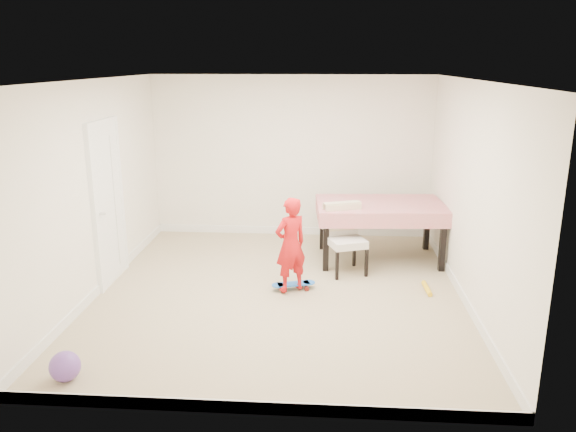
# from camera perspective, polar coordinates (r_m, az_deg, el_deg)

# --- Properties ---
(ground) EXTENTS (5.00, 5.00, 0.00)m
(ground) POSITION_cam_1_polar(r_m,az_deg,el_deg) (7.09, -0.93, -7.84)
(ground) COLOR tan
(ground) RESTS_ON ground
(ceiling) EXTENTS (4.50, 5.00, 0.04)m
(ceiling) POSITION_cam_1_polar(r_m,az_deg,el_deg) (6.51, -1.03, 13.49)
(ceiling) COLOR white
(ceiling) RESTS_ON wall_back
(wall_back) EXTENTS (4.50, 0.04, 2.60)m
(wall_back) POSITION_cam_1_polar(r_m,az_deg,el_deg) (9.10, 0.37, 5.99)
(wall_back) COLOR white
(wall_back) RESTS_ON ground
(wall_front) EXTENTS (4.50, 0.04, 2.60)m
(wall_front) POSITION_cam_1_polar(r_m,az_deg,el_deg) (4.31, -3.81, -5.03)
(wall_front) COLOR white
(wall_front) RESTS_ON ground
(wall_left) EXTENTS (0.04, 5.00, 2.60)m
(wall_left) POSITION_cam_1_polar(r_m,az_deg,el_deg) (7.22, -18.92, 2.60)
(wall_left) COLOR white
(wall_left) RESTS_ON ground
(wall_right) EXTENTS (0.04, 5.00, 2.60)m
(wall_right) POSITION_cam_1_polar(r_m,az_deg,el_deg) (6.86, 17.93, 2.04)
(wall_right) COLOR white
(wall_right) RESTS_ON ground
(door) EXTENTS (0.11, 0.94, 2.11)m
(door) POSITION_cam_1_polar(r_m,az_deg,el_deg) (7.55, -17.83, 1.08)
(door) COLOR white
(door) RESTS_ON ground
(baseboard_back) EXTENTS (4.50, 0.02, 0.12)m
(baseboard_back) POSITION_cam_1_polar(r_m,az_deg,el_deg) (9.40, 0.36, -1.48)
(baseboard_back) COLOR white
(baseboard_back) RESTS_ON ground
(baseboard_front) EXTENTS (4.50, 0.02, 0.12)m
(baseboard_front) POSITION_cam_1_polar(r_m,az_deg,el_deg) (4.88, -3.55, -18.83)
(baseboard_front) COLOR white
(baseboard_front) RESTS_ON ground
(baseboard_left) EXTENTS (0.02, 5.00, 0.12)m
(baseboard_left) POSITION_cam_1_polar(r_m,az_deg,el_deg) (7.58, -18.17, -6.57)
(baseboard_left) COLOR white
(baseboard_left) RESTS_ON ground
(baseboard_right) EXTENTS (0.02, 5.00, 0.12)m
(baseboard_right) POSITION_cam_1_polar(r_m,az_deg,el_deg) (7.24, 17.19, -7.55)
(baseboard_right) COLOR white
(baseboard_right) RESTS_ON ground
(dining_table) EXTENTS (1.86, 1.23, 0.85)m
(dining_table) POSITION_cam_1_polar(r_m,az_deg,el_deg) (8.22, 9.26, -1.56)
(dining_table) COLOR red
(dining_table) RESTS_ON ground
(dining_chair) EXTENTS (0.69, 0.74, 0.95)m
(dining_chair) POSITION_cam_1_polar(r_m,az_deg,el_deg) (7.62, 5.96, -2.39)
(dining_chair) COLOR silver
(dining_chair) RESTS_ON ground
(skateboard) EXTENTS (0.59, 0.35, 0.08)m
(skateboard) POSITION_cam_1_polar(r_m,az_deg,el_deg) (7.18, 0.56, -7.16)
(skateboard) COLOR blue
(skateboard) RESTS_ON ground
(child) EXTENTS (0.52, 0.49, 1.19)m
(child) POSITION_cam_1_polar(r_m,az_deg,el_deg) (6.91, 0.27, -3.18)
(child) COLOR red
(child) RESTS_ON ground
(balloon) EXTENTS (0.28, 0.28, 0.28)m
(balloon) POSITION_cam_1_polar(r_m,az_deg,el_deg) (5.63, -21.72, -14.01)
(balloon) COLOR #6F45A7
(balloon) RESTS_ON ground
(foam_toy) EXTENTS (0.08, 0.40, 0.06)m
(foam_toy) POSITION_cam_1_polar(r_m,az_deg,el_deg) (7.36, 13.92, -7.15)
(foam_toy) COLOR yellow
(foam_toy) RESTS_ON ground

